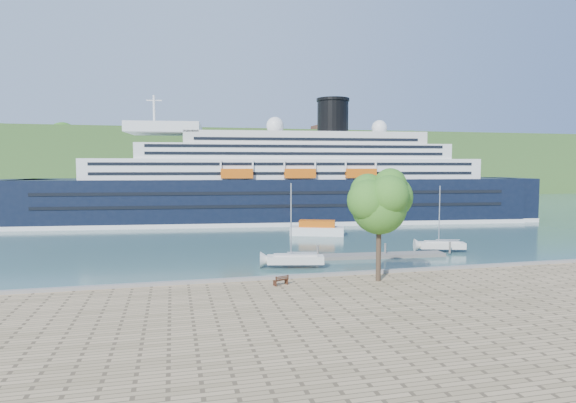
# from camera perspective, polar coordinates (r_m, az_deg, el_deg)

# --- Properties ---
(ground) EXTENTS (400.00, 400.00, 0.00)m
(ground) POSITION_cam_1_polar(r_m,az_deg,el_deg) (48.41, 12.81, -9.27)
(ground) COLOR #2C4F4C
(ground) RESTS_ON ground
(far_hillside) EXTENTS (400.00, 50.00, 24.00)m
(far_hillside) POSITION_cam_1_polar(r_m,az_deg,el_deg) (188.32, -7.12, 4.45)
(far_hillside) COLOR #325622
(far_hillside) RESTS_ON ground
(quay_coping) EXTENTS (220.00, 0.50, 0.30)m
(quay_coping) POSITION_cam_1_polar(r_m,az_deg,el_deg) (47.98, 12.94, -7.98)
(quay_coping) COLOR slate
(quay_coping) RESTS_ON promenade
(cruise_ship) EXTENTS (111.13, 27.88, 24.71)m
(cruise_ship) POSITION_cam_1_polar(r_m,az_deg,el_deg) (95.54, -1.53, 4.92)
(cruise_ship) COLOR black
(cruise_ship) RESTS_ON ground
(park_bench) EXTENTS (1.53, 1.05, 0.91)m
(park_bench) POSITION_cam_1_polar(r_m,az_deg,el_deg) (41.83, -0.88, -9.26)
(park_bench) COLOR #492714
(park_bench) RESTS_ON promenade
(promenade_tree) EXTENTS (6.52, 6.52, 10.80)m
(promenade_tree) POSITION_cam_1_polar(r_m,az_deg,el_deg) (43.26, 10.73, -2.23)
(promenade_tree) COLOR #2B681B
(promenade_tree) RESTS_ON promenade
(floating_pontoon) EXTENTS (19.28, 3.93, 0.43)m
(floating_pontoon) POSITION_cam_1_polar(r_m,az_deg,el_deg) (60.17, 9.52, -6.36)
(floating_pontoon) COLOR slate
(floating_pontoon) RESTS_ON ground
(sailboat_white_near) EXTENTS (7.14, 3.34, 8.91)m
(sailboat_white_near) POSITION_cam_1_polar(r_m,az_deg,el_deg) (52.81, 0.88, -3.12)
(sailboat_white_near) COLOR silver
(sailboat_white_near) RESTS_ON ground
(sailboat_white_far) EXTENTS (6.63, 3.55, 8.26)m
(sailboat_white_far) POSITION_cam_1_polar(r_m,az_deg,el_deg) (65.82, 17.86, -2.15)
(sailboat_white_far) COLOR silver
(sailboat_white_far) RESTS_ON ground
(tender_launch) EXTENTS (9.19, 5.84, 2.40)m
(tender_launch) POSITION_cam_1_polar(r_m,az_deg,el_deg) (78.15, 3.47, -3.13)
(tender_launch) COLOR #CC550C
(tender_launch) RESTS_ON ground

